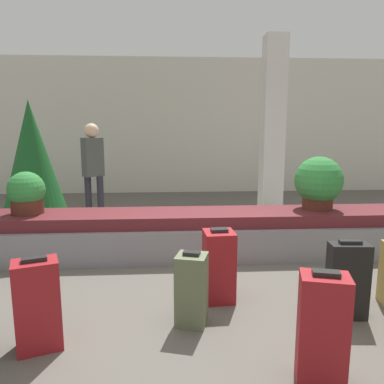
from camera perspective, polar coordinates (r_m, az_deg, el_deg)
The scene contains 13 objects.
ground_plane at distance 3.71m, azimuth 1.20°, elevation -15.74°, with size 18.00×18.00×0.00m, color #59544C.
back_wall at distance 9.14m, azimuth -1.80°, elevation 9.96°, with size 18.00×0.06×3.20m.
carousel at distance 4.75m, azimuth 0.00°, elevation -6.45°, with size 8.61×0.82×0.56m.
pillar at distance 7.09m, azimuth 12.19°, elevation 9.71°, with size 0.39×0.39×3.20m.
suitcase_0 at distance 3.50m, azimuth 22.60°, elevation -12.34°, with size 0.34×0.19×0.68m.
suitcase_1 at distance 2.61m, azimuth 19.25°, elevation -19.21°, with size 0.34×0.29×0.75m.
suitcase_2 at distance 3.04m, azimuth -22.46°, elevation -15.60°, with size 0.37×0.32×0.70m.
suitcase_4 at distance 3.16m, azimuth -0.05°, elevation -14.60°, with size 0.29×0.29×0.62m.
suitcase_5 at distance 3.54m, azimuth 4.11°, elevation -11.16°, with size 0.29×0.30×0.69m.
potted_plant_0 at distance 4.96m, azimuth -23.91°, elevation -0.21°, with size 0.44×0.44×0.52m.
potted_plant_1 at distance 5.05m, azimuth 18.72°, elevation 1.35°, with size 0.61×0.61×0.68m.
traveler_0 at distance 6.38m, azimuth -14.85°, elevation 4.06°, with size 0.36×0.35×1.66m.
decorated_tree at distance 7.00m, azimuth -23.22°, elevation 5.12°, with size 1.04×1.04×2.05m.
Camera 1 is at (-0.28, -3.33, 1.62)m, focal length 35.00 mm.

